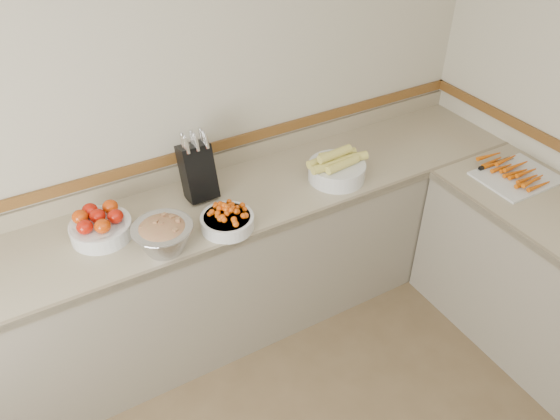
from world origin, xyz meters
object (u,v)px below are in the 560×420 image
cherry_tomato_bowl (227,220)px  rhubarb_bowl (163,235)px  corn_bowl (337,168)px  tomato_bowl (100,226)px  cutting_board (515,174)px  knife_block (197,170)px

cherry_tomato_bowl → rhubarb_bowl: 0.33m
corn_bowl → tomato_bowl: bearing=173.2°
tomato_bowl → cutting_board: size_ratio=0.69×
knife_block → corn_bowl: knife_block is taller
rhubarb_bowl → cutting_board: size_ratio=0.67×
tomato_bowl → cherry_tomato_bowl: (0.56, -0.25, -0.01)m
cutting_board → knife_block: bearing=155.9°
tomato_bowl → rhubarb_bowl: 0.34m
cherry_tomato_bowl → cutting_board: (1.62, -0.40, -0.03)m
cherry_tomato_bowl → rhubarb_bowl: rhubarb_bowl is taller
tomato_bowl → rhubarb_bowl: rhubarb_bowl is taller
knife_block → corn_bowl: bearing=-17.8°
tomato_bowl → cutting_board: (2.18, -0.64, -0.04)m
rhubarb_bowl → cutting_board: 1.99m
cherry_tomato_bowl → cutting_board: 1.66m
rhubarb_bowl → knife_block: bearing=45.9°
knife_block → cutting_board: knife_block is taller
rhubarb_bowl → corn_bowl: bearing=5.2°
cherry_tomato_bowl → corn_bowl: bearing=7.6°
knife_block → corn_bowl: 0.77m
cutting_board → tomato_bowl: bearing=163.5°
corn_bowl → cherry_tomato_bowl: bearing=-172.4°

